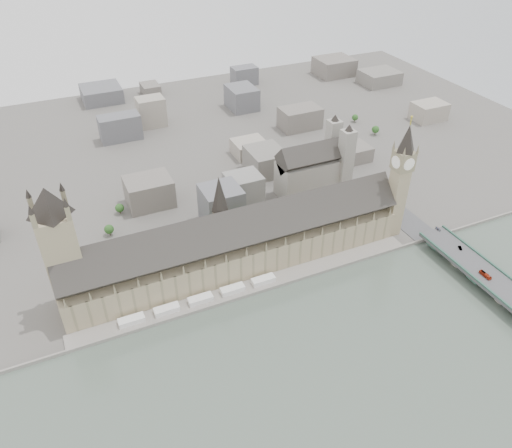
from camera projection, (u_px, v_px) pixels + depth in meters
name	position (u px, v px, depth m)	size (l,w,h in m)	color
ground	(247.00, 282.00, 380.01)	(900.00, 900.00, 0.00)	#595651
embankment_wall	(256.00, 293.00, 368.00)	(600.00, 1.50, 3.00)	gray
river_terrace	(251.00, 287.00, 373.86)	(270.00, 15.00, 2.00)	gray
terrace_tents	(200.00, 299.00, 359.07)	(118.00, 7.00, 4.00)	white
palace_of_westminster	(237.00, 244.00, 381.45)	(265.00, 40.73, 55.44)	tan
elizabeth_tower	(401.00, 174.00, 398.54)	(17.00, 17.00, 107.50)	tan
victoria_tower	(60.00, 246.00, 326.34)	(30.00, 30.00, 100.00)	tan
central_tower	(220.00, 204.00, 362.34)	(13.00, 13.00, 48.00)	#827959
westminster_bridge	(497.00, 289.00, 366.45)	(25.00, 325.00, 10.25)	#474749
westminster_abbey	(314.00, 168.00, 473.18)	(68.00, 36.00, 64.00)	gray
city_skyline_inland	(159.00, 133.00, 550.81)	(720.00, 360.00, 38.00)	gray
park_trees	(208.00, 234.00, 416.83)	(110.00, 30.00, 15.00)	#204A1A
red_bus_north	(485.00, 275.00, 369.00)	(2.42, 10.34, 2.88)	#B42F14
car_silver	(460.00, 248.00, 396.30)	(1.75, 5.01, 1.65)	gray
car_approach	(438.00, 229.00, 417.25)	(2.10, 5.17, 1.50)	gray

